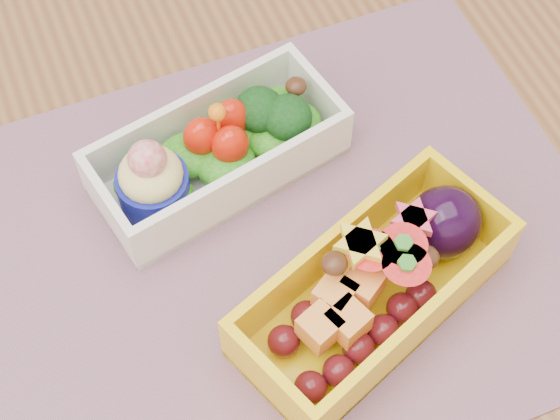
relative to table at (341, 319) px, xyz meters
name	(u,v)px	position (x,y,z in m)	size (l,w,h in m)	color
table	(341,319)	(0.00, 0.00, 0.00)	(1.20, 0.80, 0.75)	brown
placemat	(273,248)	(-0.05, 0.03, 0.10)	(0.45, 0.35, 0.00)	gray
bento_white	(216,153)	(-0.06, 0.10, 0.13)	(0.19, 0.11, 0.07)	white
bento_yellow	(379,284)	(0.00, -0.04, 0.13)	(0.21, 0.15, 0.06)	yellow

